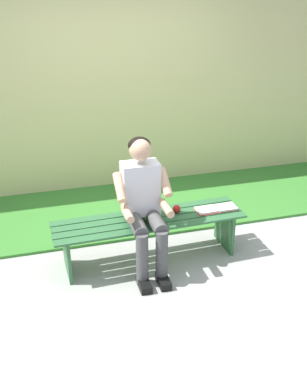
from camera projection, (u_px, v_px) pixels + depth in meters
ground_plane at (29, 358)px, 3.43m from camera, size 10.00×7.00×0.04m
grass_strip at (118, 192)px, 5.91m from camera, size 9.00×2.35×0.03m
brick_wall at (68, 90)px, 5.54m from camera, size 9.50×0.24×2.56m
bench_near at (149, 228)px, 4.42m from camera, size 1.85×0.50×0.45m
person_seated at (144, 202)px, 4.17m from camera, size 0.50×0.69×1.25m
apple at (177, 209)px, 4.47m from camera, size 0.08×0.08×0.08m
book_open at (216, 209)px, 4.54m from camera, size 0.42×0.17×0.02m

